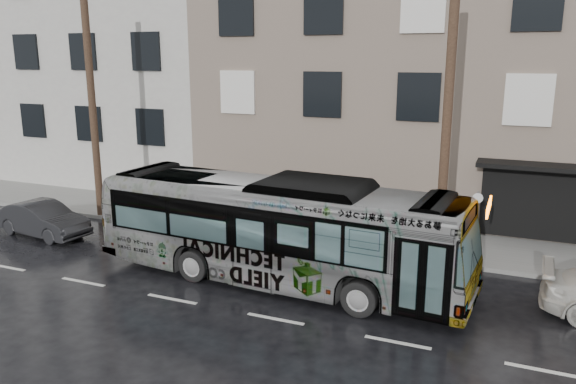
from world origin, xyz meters
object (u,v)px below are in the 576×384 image
object	(u,v)px
sign_post	(475,228)
utility_pole_rear	(92,108)
dark_sedan	(43,219)
bus	(277,230)
utility_pole_front	(447,123)

from	to	relation	value
sign_post	utility_pole_rear	bearing A→B (deg)	180.00
utility_pole_rear	dark_sedan	size ratio (longest dim) A/B	2.28
bus	dark_sedan	xyz separation A→B (m)	(-10.04, 0.62, -0.96)
utility_pole_front	bus	xyz separation A→B (m)	(-4.31, -3.39, -3.04)
utility_pole_rear	bus	size ratio (longest dim) A/B	0.78
sign_post	dark_sedan	xyz separation A→B (m)	(-15.45, -2.78, -0.70)
utility_pole_front	sign_post	bearing A→B (deg)	0.00
utility_pole_front	bus	world-z (taller)	utility_pole_front
utility_pole_front	sign_post	xyz separation A→B (m)	(1.10, 0.00, -3.30)
bus	dark_sedan	bearing A→B (deg)	90.48
bus	sign_post	bearing A→B (deg)	-53.89
sign_post	bus	world-z (taller)	bus
utility_pole_front	dark_sedan	distance (m)	15.15
utility_pole_rear	sign_post	world-z (taller)	utility_pole_rear
utility_pole_front	sign_post	size ratio (longest dim) A/B	3.75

